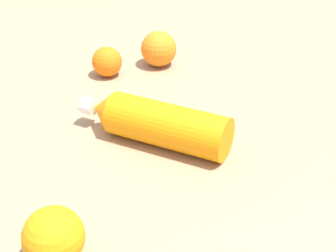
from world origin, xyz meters
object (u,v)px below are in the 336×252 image
(water_bottle, at_px, (156,123))
(orange_1, at_px, (159,49))
(orange_0, at_px, (107,62))
(orange_2, at_px, (54,237))

(water_bottle, bearing_deg, orange_1, -63.84)
(orange_0, relative_size, orange_1, 0.81)
(water_bottle, distance_m, orange_1, 0.30)
(orange_0, height_order, orange_2, orange_2)
(orange_0, height_order, orange_1, orange_1)
(water_bottle, xyz_separation_m, orange_1, (-0.24, 0.19, 0.00))
(orange_1, bearing_deg, water_bottle, -38.19)
(orange_1, height_order, orange_2, orange_1)
(water_bottle, xyz_separation_m, orange_0, (-0.26, 0.07, -0.00))
(orange_2, bearing_deg, orange_1, 130.43)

